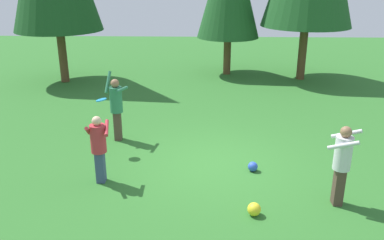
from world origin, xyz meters
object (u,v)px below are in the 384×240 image
Objects in this scene: frisbee at (101,100)px; person_thrower at (116,104)px; person_catcher at (99,144)px; ball_yellow at (254,209)px; person_bystander at (342,159)px; ball_blue at (253,167)px.

person_thrower is at bearing 76.16° from frisbee.
person_thrower is 2.41m from person_catcher.
person_thrower reaches higher than ball_yellow.
ball_yellow is at bearing 39.56° from person_bystander.
ball_blue is at bearing -17.46° from person_bystander.
person_catcher reaches higher than ball_yellow.
person_thrower reaches higher than ball_blue.
ball_blue is (3.46, 0.60, -0.80)m from person_catcher.
person_bystander is (5.12, -3.20, -0.04)m from person_thrower.
person_catcher is 3.61m from ball_yellow.
person_bystander reaches higher than frisbee.
ball_blue is (-1.55, 1.39, -0.89)m from person_bystander.
ball_blue is (3.56, -1.80, -0.93)m from person_thrower.
person_thrower is 0.89m from frisbee.
person_thrower reaches higher than person_catcher.
person_thrower is at bearing 132.75° from ball_yellow.
person_bystander is 6.36× the size of ball_yellow.
ball_blue is at bearing 84.62° from ball_yellow.
person_thrower is 4.10m from ball_blue.
person_thrower is 5.07m from ball_yellow.
person_catcher is 3.61m from ball_blue.
person_thrower is 5.93× the size of frisbee.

